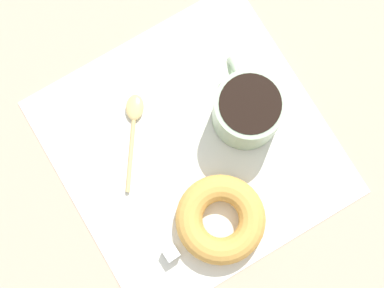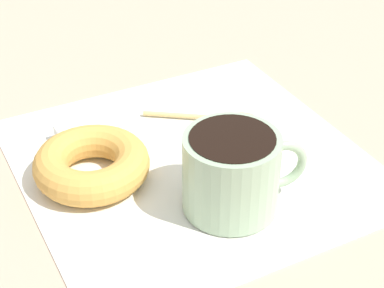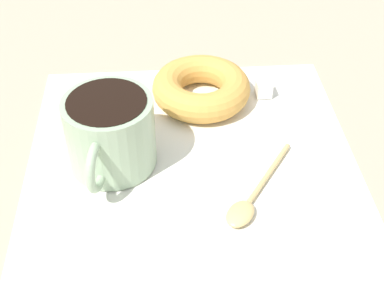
{
  "view_description": "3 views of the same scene",
  "coord_description": "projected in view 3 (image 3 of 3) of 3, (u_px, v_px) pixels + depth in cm",
  "views": [
    {
      "loc": [
        13.08,
        -5.85,
        84.76
      ],
      "look_at": [
        0.73,
        2.37,
        2.3
      ],
      "focal_mm": 60.0,
      "sensor_mm": 36.0,
      "label": 1
    },
    {
      "loc": [
        28.28,
        49.39,
        39.83
      ],
      "look_at": [
        0.73,
        2.37,
        2.3
      ],
      "focal_mm": 60.0,
      "sensor_mm": 36.0,
      "label": 2
    },
    {
      "loc": [
        -40.51,
        7.47,
        38.72
      ],
      "look_at": [
        0.73,
        2.37,
        2.3
      ],
      "focal_mm": 50.0,
      "sensor_mm": 36.0,
      "label": 3
    }
  ],
  "objects": [
    {
      "name": "donut",
      "position": [
        205.0,
        87.0,
        0.63
      ],
      "size": [
        11.65,
        11.65,
        3.49
      ],
      "primitive_type": "torus",
      "color": "gold",
      "rests_on": "napkin"
    },
    {
      "name": "sugar_cube",
      "position": [
        264.0,
        89.0,
        0.65
      ],
      "size": [
        1.8,
        1.8,
        1.8
      ],
      "primitive_type": "cube",
      "color": "white",
      "rests_on": "napkin"
    },
    {
      "name": "napkin",
      "position": [
        192.0,
        159.0,
        0.57
      ],
      "size": [
        36.32,
        36.32,
        0.3
      ],
      "primitive_type": "cube",
      "rotation": [
        0.0,
        0.0,
        -0.05
      ],
      "color": "white",
      "rests_on": "ground_plane"
    },
    {
      "name": "spoon",
      "position": [
        249.0,
        202.0,
        0.51
      ],
      "size": [
        11.43,
        9.25,
        0.9
      ],
      "color": "#D8B772",
      "rests_on": "napkin"
    },
    {
      "name": "ground_plane",
      "position": [
        215.0,
        170.0,
        0.57
      ],
      "size": [
        120.0,
        120.0,
        2.0
      ],
      "primitive_type": "cube",
      "color": "tan"
    },
    {
      "name": "coffee_cup",
      "position": [
        110.0,
        132.0,
        0.54
      ],
      "size": [
        11.93,
        9.03,
        7.81
      ],
      "color": "#9EB793",
      "rests_on": "napkin"
    }
  ]
}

